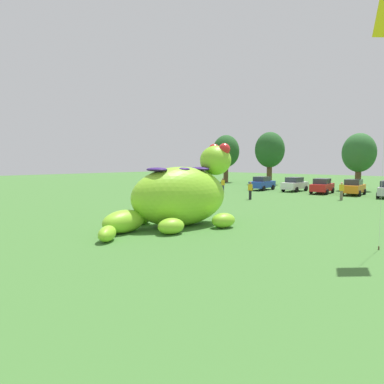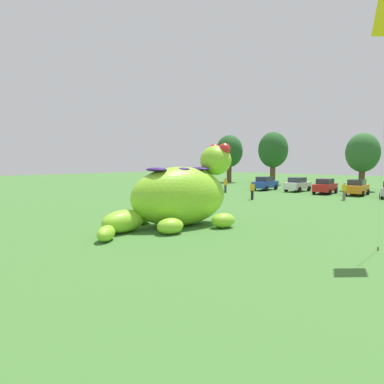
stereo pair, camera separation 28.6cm
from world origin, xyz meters
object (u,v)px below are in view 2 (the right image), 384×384
at_px(car_blue, 265,183).
at_px(spectator_by_cars, 344,191).
at_px(spectator_mid_field, 252,191).
at_px(car_red, 325,186).
at_px(car_white, 298,184).
at_px(car_orange, 357,187).
at_px(spectator_near_inflatable, 225,186).
at_px(giant_inflatable_creature, 180,196).

distance_m(car_blue, spectator_by_cars, 12.64).
bearing_deg(spectator_mid_field, car_red, 76.13).
relative_size(car_white, spectator_by_cars, 2.41).
relative_size(car_blue, spectator_by_cars, 2.45).
xyz_separation_m(car_red, car_orange, (3.24, 0.51, 0.00)).
bearing_deg(spectator_near_inflatable, car_red, 37.05).
bearing_deg(car_orange, car_white, 178.47).
distance_m(spectator_near_inflatable, spectator_by_cars, 13.00).
bearing_deg(car_red, spectator_near_inflatable, -142.95).
distance_m(car_red, spectator_mid_field, 11.07).
xyz_separation_m(giant_inflatable_creature, spectator_by_cars, (2.16, 19.67, -0.88)).
height_order(giant_inflatable_creature, car_orange, giant_inflatable_creature).
relative_size(car_blue, spectator_near_inflatable, 2.45).
height_order(car_red, spectator_mid_field, car_red).
relative_size(car_red, spectator_near_inflatable, 2.50).
bearing_deg(car_white, spectator_by_cars, -38.35).
xyz_separation_m(car_white, car_orange, (6.89, -0.18, 0.00)).
distance_m(giant_inflatable_creature, car_blue, 26.47).
xyz_separation_m(giant_inflatable_creature, car_white, (-5.48, 25.71, -0.88)).
relative_size(spectator_near_inflatable, spectator_mid_field, 1.00).
bearing_deg(car_white, spectator_near_inflatable, -125.39).
bearing_deg(car_red, spectator_by_cars, -53.29).
bearing_deg(car_blue, car_orange, 4.24).
bearing_deg(car_white, car_blue, -165.91).
distance_m(car_white, car_red, 3.72).
distance_m(giant_inflatable_creature, spectator_by_cars, 19.81).
relative_size(giant_inflatable_creature, car_white, 2.32).
distance_m(car_orange, spectator_near_inflatable, 14.17).
bearing_deg(car_white, car_orange, -1.53).
bearing_deg(spectator_by_cars, car_orange, 97.34).
xyz_separation_m(car_red, spectator_mid_field, (-2.65, -10.75, -0.01)).
bearing_deg(car_orange, spectator_by_cars, -82.66).
xyz_separation_m(car_blue, car_white, (3.93, 0.99, 0.00)).
relative_size(car_white, car_red, 0.96).
xyz_separation_m(spectator_mid_field, spectator_by_cars, (6.65, 5.39, 0.00)).
distance_m(spectator_mid_field, spectator_by_cars, 8.56).
relative_size(spectator_mid_field, spectator_by_cars, 1.00).
relative_size(car_blue, car_white, 1.02).
distance_m(car_blue, spectator_mid_field, 11.56).
bearing_deg(spectator_mid_field, spectator_by_cars, 39.05).
bearing_deg(car_white, car_red, -10.76).
distance_m(car_orange, spectator_mid_field, 12.70).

